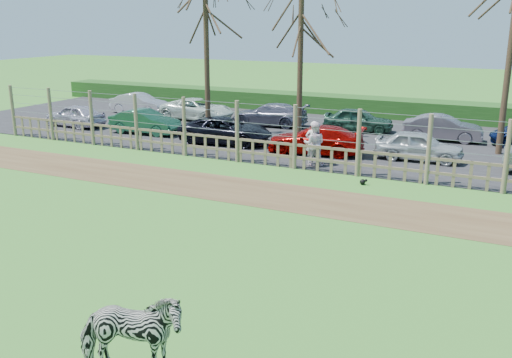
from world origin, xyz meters
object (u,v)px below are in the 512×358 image
at_px(crow, 363,182).
at_px(car_0, 75,115).
at_px(car_1, 145,122).
at_px(car_8, 197,109).
at_px(tree_mid, 301,36).
at_px(visitor_a, 313,143).
at_px(car_7, 139,103).
at_px(car_10, 358,120).
at_px(car_9, 269,115).
at_px(tree_left, 206,19).
at_px(car_11, 443,128).
at_px(car_3, 315,140).
at_px(car_2, 226,130).
at_px(zebra, 130,336).
at_px(visitor_b, 314,144).
at_px(car_4, 419,146).

distance_m(crow, car_0, 17.42).
distance_m(car_1, car_8, 4.66).
bearing_deg(crow, car_1, 161.63).
bearing_deg(car_0, crow, 80.84).
bearing_deg(tree_mid, visitor_a, -62.09).
height_order(car_7, car_10, same).
bearing_deg(car_7, car_9, -93.85).
relative_size(tree_mid, crow, 25.13).
height_order(tree_left, car_11, tree_left).
relative_size(tree_left, car_3, 1.90).
relative_size(tree_mid, car_2, 1.58).
bearing_deg(tree_mid, car_3, -56.38).
xyz_separation_m(visitor_a, car_8, (-9.55, 6.84, -0.26)).
bearing_deg(zebra, crow, -24.77).
bearing_deg(visitor_b, visitor_a, -79.20).
height_order(visitor_a, car_10, visitor_a).
bearing_deg(zebra, car_1, 12.55).
height_order(car_2, car_8, same).
distance_m(tree_mid, visitor_a, 6.54).
bearing_deg(zebra, car_3, -13.49).
xyz_separation_m(tree_mid, car_0, (-11.91, -2.44, -4.23)).
height_order(tree_mid, car_0, tree_mid).
relative_size(tree_mid, zebra, 3.81).
xyz_separation_m(car_3, car_9, (-4.52, 5.16, 0.00)).
bearing_deg(zebra, car_10, -16.66).
relative_size(crow, car_9, 0.07).
bearing_deg(crow, tree_mid, 127.56).
relative_size(tree_left, crow, 29.00).
height_order(car_8, car_10, same).
bearing_deg(car_8, crow, -122.55).
bearing_deg(car_7, car_10, -90.98).
bearing_deg(car_4, tree_mid, 67.75).
bearing_deg(visitor_b, tree_left, -45.11).
height_order(car_8, car_9, same).
xyz_separation_m(zebra, car_2, (-7.24, 16.38, -0.12)).
distance_m(zebra, crow, 12.58).
height_order(visitor_b, car_4, visitor_b).
bearing_deg(car_7, car_8, -97.39).
xyz_separation_m(tree_mid, car_1, (-7.33, -2.42, -4.23)).
bearing_deg(car_11, car_10, 78.77).
relative_size(crow, car_0, 0.08).
bearing_deg(car_11, car_4, 171.58).
relative_size(visitor_b, car_4, 0.49).
xyz_separation_m(car_4, car_9, (-8.73, 4.47, 0.00)).
xyz_separation_m(zebra, car_4, (1.42, 16.94, -0.12)).
bearing_deg(car_11, car_2, 114.58).
bearing_deg(car_7, car_4, -106.84).
distance_m(tree_mid, car_4, 7.72).
xyz_separation_m(visitor_a, car_3, (-0.55, 1.76, -0.26)).
height_order(tree_mid, car_7, tree_mid).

